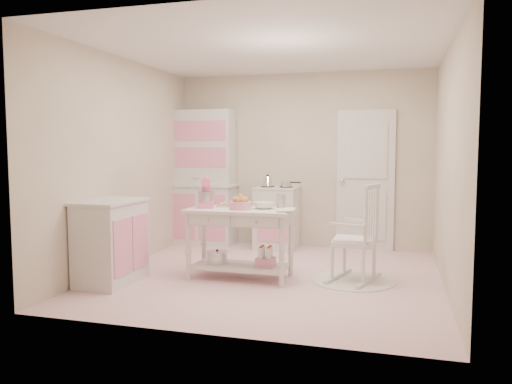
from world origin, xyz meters
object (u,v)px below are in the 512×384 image
rocking_chair (354,233)px  bread_basket (240,205)px  work_table (240,244)px  stove (277,218)px  hutch (202,177)px  stand_mixer (206,193)px  base_cabinet (111,242)px

rocking_chair → bread_basket: size_ratio=4.40×
rocking_chair → work_table: 1.29m
stove → rocking_chair: 2.00m
stove → rocking_chair: size_ratio=0.84×
hutch → stand_mixer: size_ratio=6.12×
rocking_chair → work_table: rocking_chair is taller
work_table → base_cabinet: bearing=-156.2°
bread_basket → hutch: bearing=122.9°
stove → work_table: (-0.01, -1.77, -0.06)m
hutch → stand_mixer: 1.96m
base_cabinet → work_table: size_ratio=0.77×
hutch → work_table: size_ratio=1.73×
stand_mixer → bread_basket: 0.46m
stove → stand_mixer: stand_mixer is taller
rocking_chair → bread_basket: rocking_chair is taller
bread_basket → stand_mixer: bearing=171.0°
rocking_chair → stand_mixer: (-1.68, -0.20, 0.42)m
stand_mixer → bread_basket: bearing=-28.9°
work_table → bread_basket: 0.45m
work_table → stand_mixer: 0.71m
hutch → work_table: hutch is taller
rocking_chair → stove: bearing=146.1°
base_cabinet → stand_mixer: stand_mixer is taller
rocking_chair → bread_basket: 1.30m
rocking_chair → stand_mixer: size_ratio=3.24×
base_cabinet → rocking_chair: bearing=17.2°
stove → bread_basket: size_ratio=3.68×
stove → base_cabinet: 2.69m
rocking_chair → base_cabinet: bearing=-145.5°
stand_mixer → bread_basket: (0.44, -0.07, -0.12)m
hutch → stove: hutch is taller
bread_basket → rocking_chair: bearing=12.2°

